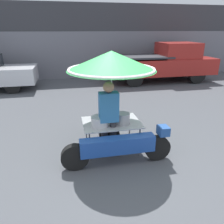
% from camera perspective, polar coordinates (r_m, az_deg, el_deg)
% --- Properties ---
extents(ground_plane, '(36.00, 36.00, 0.00)m').
position_cam_1_polar(ground_plane, '(4.55, 1.37, -12.91)').
color(ground_plane, '#4C4F54').
extents(shopfront_building, '(28.00, 2.06, 3.76)m').
position_cam_1_polar(shopfront_building, '(13.01, -8.43, 17.84)').
color(shopfront_building, '#38383D').
rests_on(shopfront_building, ground).
extents(vendor_motorcycle_cart, '(2.19, 1.75, 2.14)m').
position_cam_1_polar(vendor_motorcycle_cart, '(4.31, 0.10, 9.17)').
color(vendor_motorcycle_cart, black).
rests_on(vendor_motorcycle_cart, ground).
extents(vendor_person, '(0.38, 0.22, 1.60)m').
position_cam_1_polar(vendor_person, '(4.37, -0.86, -1.08)').
color(vendor_person, '#2D2D33').
rests_on(vendor_person, ground).
extents(pickup_truck, '(5.32, 1.80, 1.90)m').
position_cam_1_polar(pickup_truck, '(11.45, 13.27, 12.40)').
color(pickup_truck, black).
rests_on(pickup_truck, ground).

